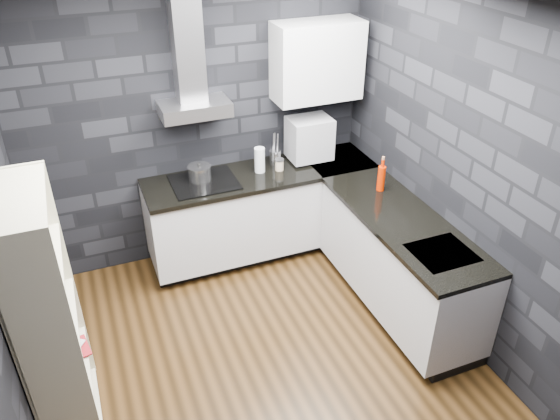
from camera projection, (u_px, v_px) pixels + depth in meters
ground at (260, 351)px, 4.39m from camera, size 3.20×3.20×0.00m
wall_back at (197, 123)px, 4.98m from camera, size 3.20×0.05×2.70m
wall_front at (381, 385)px, 2.40m from camera, size 3.20×0.05×2.70m
wall_right at (455, 168)px, 4.20m from camera, size 0.05×3.20×2.70m
toekick_back at (261, 244)px, 5.59m from camera, size 2.18×0.50×0.10m
toekick_right at (397, 298)px, 4.87m from camera, size 0.50×1.78×0.10m
counter_back_cab at (262, 210)px, 5.33m from camera, size 2.20×0.60×0.76m
counter_right_cab at (399, 260)px, 4.63m from camera, size 0.60×1.80×0.76m
counter_back_top at (262, 175)px, 5.11m from camera, size 2.20×0.62×0.04m
counter_right_top at (403, 221)px, 4.42m from camera, size 0.62×1.80×0.04m
counter_corner_top at (337, 160)px, 5.38m from camera, size 0.62×0.62×0.04m
hood_body at (195, 109)px, 4.70m from camera, size 0.60×0.34×0.12m
hood_chimney at (188, 47)px, 4.49m from camera, size 0.24×0.20×0.90m
upper_cabinet at (317, 61)px, 4.91m from camera, size 0.80×0.35×0.70m
cooktop at (204, 182)px, 4.93m from camera, size 0.58×0.50×0.01m
sink_rim at (442, 253)px, 4.02m from camera, size 0.44×0.40×0.01m
pot at (200, 173)px, 4.93m from camera, size 0.27×0.27×0.12m
glass_vase at (260, 160)px, 5.06m from camera, size 0.11×0.11×0.24m
storage_jar at (279, 165)px, 5.13m from camera, size 0.10×0.10×0.10m
utensil_crock at (275, 157)px, 5.23m from camera, size 0.14×0.14×0.14m
appliance_garage at (309, 138)px, 5.23m from camera, size 0.40×0.31×0.40m
red_bottle at (381, 178)px, 4.76m from camera, size 0.08×0.08×0.23m
bookshelf at (49, 321)px, 3.40m from camera, size 0.34×0.80×1.80m
fruit_bowl at (48, 322)px, 3.33m from camera, size 0.22×0.22×0.05m
book_red at (62, 343)px, 3.68m from camera, size 0.16×0.05×0.22m
book_second at (54, 337)px, 3.70m from camera, size 0.14×0.10×0.21m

